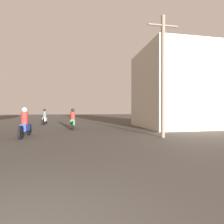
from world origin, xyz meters
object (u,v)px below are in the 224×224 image
at_px(motorcycle_blue, 25,125).
at_px(motorcycle_green, 73,121).
at_px(building_right_near, 176,89).
at_px(utility_pole_near, 163,74).
at_px(motorcycle_white, 45,118).

distance_m(motorcycle_blue, motorcycle_green, 4.23).
xyz_separation_m(motorcycle_green, building_right_near, (8.33, 0.07, 2.52)).
bearing_deg(utility_pole_near, motorcycle_white, 127.54).
xyz_separation_m(motorcycle_white, utility_pole_near, (7.47, -9.72, 2.62)).
relative_size(motorcycle_green, motorcycle_white, 1.01).
height_order(motorcycle_green, motorcycle_white, motorcycle_white).
xyz_separation_m(motorcycle_green, utility_pole_near, (4.63, -4.92, 2.63)).
height_order(motorcycle_white, building_right_near, building_right_near).
relative_size(motorcycle_green, utility_pole_near, 0.32).
height_order(motorcycle_blue, utility_pole_near, utility_pole_near).
bearing_deg(utility_pole_near, building_right_near, 53.49).
xyz_separation_m(motorcycle_green, motorcycle_white, (-2.84, 4.80, 0.00)).
relative_size(motorcycle_blue, motorcycle_white, 1.03).
relative_size(motorcycle_blue, motorcycle_green, 1.02).
bearing_deg(utility_pole_near, motorcycle_blue, 169.00).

